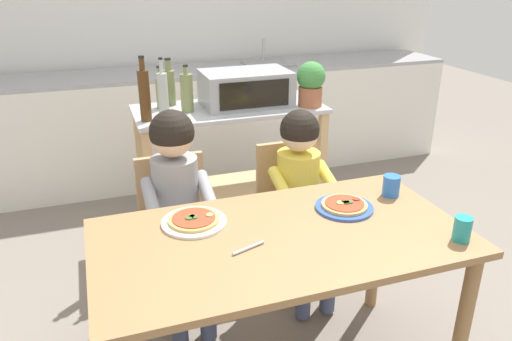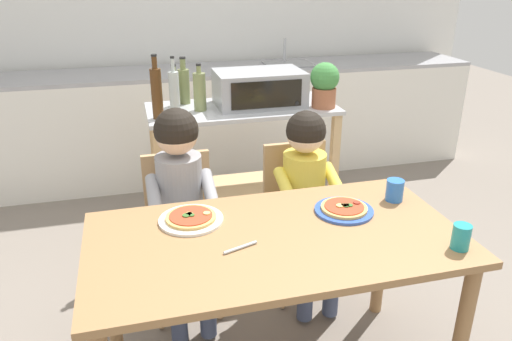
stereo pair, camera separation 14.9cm
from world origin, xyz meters
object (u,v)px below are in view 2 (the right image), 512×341
(potted_herb_plant, at_px, (324,84))
(dining_chair_right, at_px, (299,207))
(bottle_tall_green_wine, at_px, (200,91))
(drinking_cup_blue, at_px, (395,190))
(drinking_cup_teal, at_px, (461,237))
(bottle_dark_olive_oil, at_px, (157,92))
(bottle_clear_vinegar, at_px, (175,95))
(kitchen_island_cart, at_px, (243,150))
(bottle_slim_sauce, at_px, (175,90))
(child_in_grey_shirt, at_px, (181,191))
(pizza_plate_blue_rimmed, at_px, (344,209))
(child_in_yellow_shirt, at_px, (308,185))
(dining_table, at_px, (275,258))
(bottle_brown_beer, at_px, (184,85))
(toaster_oven, at_px, (259,88))
(pizza_plate_white, at_px, (191,218))
(serving_spoon, at_px, (240,247))
(dining_chair_left, at_px, (181,222))

(potted_herb_plant, xyz_separation_m, dining_chair_right, (-0.34, -0.54, -0.54))
(bottle_tall_green_wine, distance_m, drinking_cup_blue, 1.37)
(drinking_cup_teal, bearing_deg, bottle_dark_olive_oil, 123.11)
(drinking_cup_teal, bearing_deg, bottle_clear_vinegar, 121.62)
(kitchen_island_cart, relative_size, bottle_slim_sauce, 4.47)
(kitchen_island_cart, bearing_deg, child_in_grey_shirt, -121.50)
(bottle_tall_green_wine, distance_m, potted_herb_plant, 0.76)
(bottle_tall_green_wine, xyz_separation_m, drinking_cup_blue, (0.68, -1.17, -0.21))
(potted_herb_plant, bearing_deg, pizza_plate_blue_rimmed, -107.16)
(child_in_yellow_shirt, bearing_deg, drinking_cup_blue, -55.81)
(dining_table, relative_size, child_in_yellow_shirt, 1.42)
(bottle_clear_vinegar, bearing_deg, potted_herb_plant, 2.94)
(kitchen_island_cart, height_order, bottle_brown_beer, bottle_brown_beer)
(bottle_slim_sauce, relative_size, bottle_tall_green_wine, 0.93)
(toaster_oven, height_order, bottle_brown_beer, bottle_brown_beer)
(dining_table, xyz_separation_m, pizza_plate_white, (-0.30, 0.20, 0.11))
(drinking_cup_blue, bearing_deg, drinking_cup_teal, -85.77)
(dining_chair_right, relative_size, serving_spoon, 5.79)
(bottle_clear_vinegar, distance_m, serving_spoon, 1.25)
(kitchen_island_cart, distance_m, bottle_dark_olive_oil, 0.70)
(bottle_dark_olive_oil, relative_size, potted_herb_plant, 1.32)
(bottle_tall_green_wine, height_order, pizza_plate_white, bottle_tall_green_wine)
(dining_chair_right, height_order, child_in_yellow_shirt, child_in_yellow_shirt)
(toaster_oven, relative_size, bottle_dark_olive_oil, 1.48)
(bottle_brown_beer, relative_size, drinking_cup_teal, 3.06)
(pizza_plate_white, xyz_separation_m, pizza_plate_blue_rimmed, (0.64, -0.08, 0.00))
(toaster_oven, xyz_separation_m, potted_herb_plant, (0.37, -0.16, 0.04))
(dining_chair_right, bearing_deg, bottle_clear_vinegar, 139.71)
(bottle_dark_olive_oil, bearing_deg, pizza_plate_blue_rimmed, -58.59)
(kitchen_island_cart, xyz_separation_m, pizza_plate_white, (-0.48, -1.15, 0.16))
(bottle_brown_beer, distance_m, bottle_slim_sauce, 0.09)
(dining_chair_right, distance_m, pizza_plate_blue_rimmed, 0.61)
(potted_herb_plant, bearing_deg, toaster_oven, 157.20)
(bottle_slim_sauce, distance_m, bottle_dark_olive_oil, 0.27)
(drinking_cup_blue, relative_size, drinking_cup_teal, 0.99)
(bottle_clear_vinegar, distance_m, child_in_yellow_shirt, 0.91)
(bottle_slim_sauce, relative_size, drinking_cup_teal, 2.73)
(bottle_clear_vinegar, bearing_deg, toaster_oven, 20.41)
(dining_table, bearing_deg, pizza_plate_white, 146.66)
(dining_table, bearing_deg, potted_herb_plant, 60.86)
(bottle_slim_sauce, xyz_separation_m, pizza_plate_blue_rimmed, (0.55, -1.34, -0.23))
(toaster_oven, xyz_separation_m, bottle_brown_beer, (-0.45, 0.16, 0.01))
(potted_herb_plant, relative_size, child_in_grey_shirt, 0.26)
(dining_chair_left, height_order, child_in_yellow_shirt, child_in_yellow_shirt)
(dining_chair_left, height_order, pizza_plate_white, dining_chair_left)
(dining_chair_left, bearing_deg, toaster_oven, 49.15)
(bottle_brown_beer, bearing_deg, drinking_cup_teal, -66.36)
(pizza_plate_blue_rimmed, relative_size, drinking_cup_teal, 2.57)
(child_in_grey_shirt, bearing_deg, bottle_slim_sauce, 84.73)
(bottle_slim_sauce, relative_size, dining_table, 0.18)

